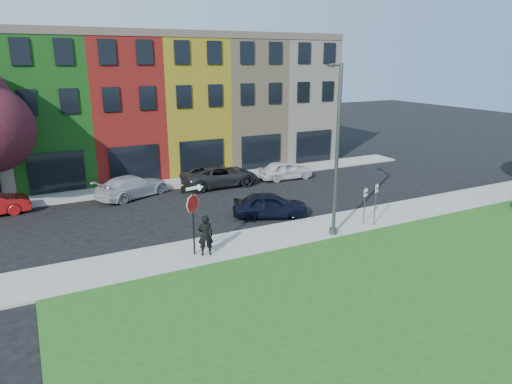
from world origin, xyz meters
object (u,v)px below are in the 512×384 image
stop_sign (193,205)px  sedan_near (270,205)px  street_lamp (336,151)px  man (205,235)px

stop_sign → sedan_near: size_ratio=0.73×
sedan_near → street_lamp: bearing=-135.0°
man → street_lamp: street_lamp is taller
man → sedan_near: man is taller
man → stop_sign: bearing=-14.1°
stop_sign → sedan_near: bearing=18.7°
man → sedan_near: (5.17, 3.42, -0.35)m
stop_sign → street_lamp: street_lamp is taller
man → sedan_near: bearing=-130.3°
stop_sign → street_lamp: (7.13, -0.60, 1.84)m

